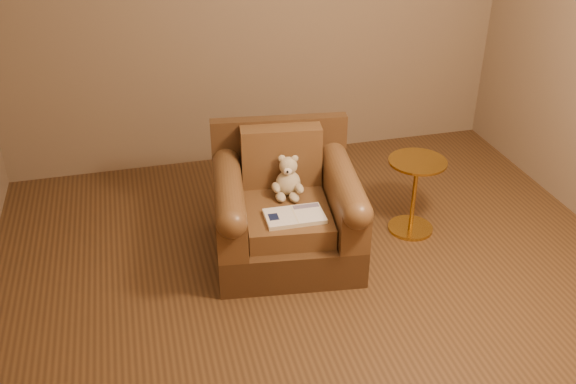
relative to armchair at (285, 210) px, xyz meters
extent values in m
plane|color=#52361C|center=(0.13, -0.58, -0.31)|extent=(4.00, 4.00, 0.00)
cube|color=#472D17|center=(0.00, -0.04, -0.18)|extent=(0.98, 0.95, 0.25)
cube|color=#472D17|center=(0.04, 0.33, 0.21)|extent=(0.89, 0.20, 0.55)
cube|color=brown|center=(-0.01, -0.08, 0.01)|extent=(0.59, 0.68, 0.13)
cube|color=brown|center=(0.03, 0.22, 0.27)|extent=(0.53, 0.21, 0.40)
cube|color=brown|center=(-0.36, -0.04, 0.08)|extent=(0.27, 0.77, 0.28)
cube|color=brown|center=(0.34, -0.13, 0.08)|extent=(0.27, 0.77, 0.28)
cylinder|color=brown|center=(-0.36, -0.04, 0.22)|extent=(0.27, 0.77, 0.18)
cylinder|color=brown|center=(0.34, -0.13, 0.22)|extent=(0.27, 0.77, 0.18)
ellipsoid|color=tan|center=(0.04, 0.08, 0.15)|extent=(0.16, 0.14, 0.17)
sphere|color=tan|center=(0.04, 0.09, 0.27)|extent=(0.12, 0.12, 0.12)
ellipsoid|color=tan|center=(0.00, 0.11, 0.31)|extent=(0.05, 0.03, 0.05)
ellipsoid|color=tan|center=(0.08, 0.08, 0.31)|extent=(0.05, 0.03, 0.05)
ellipsoid|color=beige|center=(0.02, 0.04, 0.26)|extent=(0.05, 0.04, 0.05)
sphere|color=black|center=(0.02, 0.02, 0.26)|extent=(0.02, 0.02, 0.02)
ellipsoid|color=tan|center=(-0.05, 0.04, 0.15)|extent=(0.05, 0.10, 0.05)
ellipsoid|color=tan|center=(0.09, 0.00, 0.15)|extent=(0.05, 0.10, 0.05)
ellipsoid|color=tan|center=(-0.03, 0.00, 0.10)|extent=(0.06, 0.10, 0.05)
ellipsoid|color=tan|center=(0.05, -0.02, 0.10)|extent=(0.06, 0.10, 0.05)
cube|color=beige|center=(0.00, -0.22, 0.09)|extent=(0.36, 0.22, 0.02)
cube|color=white|center=(-0.09, -0.22, 0.10)|extent=(0.18, 0.22, 0.00)
cube|color=white|center=(0.09, -0.22, 0.10)|extent=(0.18, 0.22, 0.00)
cube|color=beige|center=(0.00, -0.22, 0.10)|extent=(0.01, 0.21, 0.00)
cube|color=#0F1638|center=(-0.13, -0.22, 0.10)|extent=(0.06, 0.08, 0.00)
cube|color=slate|center=(0.09, -0.15, 0.10)|extent=(0.16, 0.05, 0.00)
cylinder|color=gold|center=(0.90, 0.03, -0.30)|extent=(0.31, 0.31, 0.02)
cylinder|color=gold|center=(0.90, 0.03, -0.04)|extent=(0.03, 0.03, 0.50)
cylinder|color=gold|center=(0.90, 0.03, 0.22)|extent=(0.38, 0.38, 0.02)
cylinder|color=gold|center=(0.90, 0.03, 0.21)|extent=(0.03, 0.03, 0.02)
camera|label=1|loc=(-0.85, -3.36, 2.13)|focal=40.00mm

